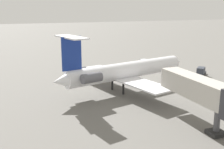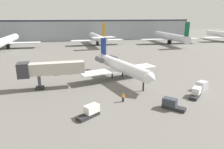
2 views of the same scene
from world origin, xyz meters
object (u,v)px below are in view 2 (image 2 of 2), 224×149
object	(u,v)px
regional_jet	(120,65)
parked_airliner_west_mid	(7,40)
baggage_tug_trailing	(90,112)
parked_airliner_east_mid	(170,37)
cargo_container_uld	(202,86)
ground_crew_marshaller	(123,97)
parked_airliner_centre	(97,38)
jet_bridge	(47,69)
baggage_tug_lead	(196,93)
baggage_tug_spare	(172,104)

from	to	relation	value
regional_jet	parked_airliner_west_mid	distance (m)	75.80
baggage_tug_trailing	parked_airliner_east_mid	size ratio (longest dim) A/B	0.10
cargo_container_uld	parked_airliner_east_mid	xyz separation A→B (m)	(32.55, 73.83, 3.25)
ground_crew_marshaller	cargo_container_uld	bearing A→B (deg)	6.76
ground_crew_marshaller	parked_airliner_east_mid	world-z (taller)	parked_airliner_east_mid
parked_airliner_centre	cargo_container_uld	bearing A→B (deg)	-82.17
jet_bridge	baggage_tug_trailing	distance (m)	17.83
regional_jet	baggage_tug_trailing	bearing A→B (deg)	-118.29
cargo_container_uld	parked_airliner_centre	bearing A→B (deg)	97.83
baggage_tug_lead	parked_airliner_centre	distance (m)	81.68
baggage_tug_spare	parked_airliner_west_mid	size ratio (longest dim) A/B	0.10
regional_jet	jet_bridge	world-z (taller)	regional_jet
regional_jet	ground_crew_marshaller	world-z (taller)	regional_jet
baggage_tug_spare	cargo_container_uld	bearing A→B (deg)	32.13
baggage_tug_spare	parked_airliner_west_mid	xyz separation A→B (m)	(-46.02, 82.73, 3.35)
baggage_tug_trailing	baggage_tug_spare	bearing A→B (deg)	-1.86
jet_bridge	baggage_tug_lead	xyz separation A→B (m)	(29.52, -12.33, -3.68)
baggage_tug_spare	regional_jet	bearing A→B (deg)	101.90
regional_jet	baggage_tug_spare	size ratio (longest dim) A/B	6.93
baggage_tug_lead	parked_airliner_east_mid	xyz separation A→B (m)	(36.41, 77.17, 3.38)
jet_bridge	ground_crew_marshaller	distance (m)	18.63
baggage_tug_trailing	parked_airliner_centre	size ratio (longest dim) A/B	0.12
cargo_container_uld	jet_bridge	bearing A→B (deg)	164.92
parked_airliner_centre	baggage_tug_spare	bearing A→B (deg)	-90.56
regional_jet	baggage_tug_lead	world-z (taller)	regional_jet
baggage_tug_trailing	parked_airliner_west_mid	xyz separation A→B (m)	(-31.62, 82.27, 3.35)
baggage_tug_lead	parked_airliner_west_mid	distance (m)	95.44
ground_crew_marshaller	baggage_tug_lead	bearing A→B (deg)	-4.11
ground_crew_marshaller	cargo_container_uld	xyz separation A→B (m)	(18.99, 2.25, 0.11)
parked_airliner_centre	baggage_tug_lead	bearing A→B (deg)	-85.17
jet_bridge	ground_crew_marshaller	bearing A→B (deg)	-38.01
baggage_tug_trailing	regional_jet	bearing A→B (deg)	61.71
ground_crew_marshaller	parked_airliner_east_mid	xyz separation A→B (m)	(51.55, 76.08, 3.36)
jet_bridge	baggage_tug_spare	world-z (taller)	jet_bridge
baggage_tug_trailing	cargo_container_uld	xyz separation A→B (m)	(25.95, 6.79, 0.13)
baggage_tug_trailing	parked_airliner_west_mid	size ratio (longest dim) A/B	0.11
parked_airliner_west_mid	ground_crew_marshaller	bearing A→B (deg)	-63.61
baggage_tug_lead	parked_airliner_east_mid	bearing A→B (deg)	64.74
parked_airliner_west_mid	parked_airliner_east_mid	size ratio (longest dim) A/B	0.91
jet_bridge	baggage_tug_trailing	xyz separation A→B (m)	(7.44, -15.78, -3.68)
baggage_tug_trailing	parked_airliner_west_mid	world-z (taller)	parked_airliner_west_mid
ground_crew_marshaller	parked_airliner_centre	bearing A→B (deg)	84.11
parked_airliner_west_mid	baggage_tug_spare	bearing A→B (deg)	-60.92
parked_airliner_west_mid	parked_airliner_east_mid	distance (m)	90.13
parked_airliner_west_mid	parked_airliner_east_mid	bearing A→B (deg)	-1.05
parked_airliner_east_mid	baggage_tug_spare	bearing A→B (deg)	-118.54
baggage_tug_lead	cargo_container_uld	size ratio (longest dim) A/B	1.40
ground_crew_marshaller	parked_airliner_centre	world-z (taller)	parked_airliner_centre
ground_crew_marshaller	jet_bridge	bearing A→B (deg)	141.99
regional_jet	ground_crew_marshaller	distance (m)	15.19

